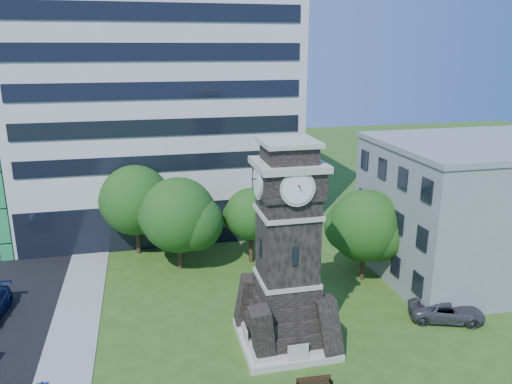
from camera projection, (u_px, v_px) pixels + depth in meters
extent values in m
plane|color=#2E5217|center=(243.00, 369.00, 27.35)|extent=(160.00, 160.00, 0.00)
cube|color=gray|center=(72.00, 340.00, 29.97)|extent=(3.00, 70.00, 0.06)
cube|color=beige|center=(285.00, 339.00, 29.82)|extent=(5.40, 5.40, 0.40)
cube|color=beige|center=(285.00, 334.00, 29.72)|extent=(4.80, 4.80, 0.30)
cube|color=black|center=(287.00, 229.00, 27.86)|extent=(3.00, 3.00, 6.40)
cube|color=beige|center=(287.00, 278.00, 28.70)|extent=(3.25, 3.25, 0.25)
cube|color=beige|center=(288.00, 212.00, 27.58)|extent=(3.25, 3.25, 0.25)
cube|color=black|center=(295.00, 256.00, 26.71)|extent=(0.35, 0.08, 1.10)
cube|color=black|center=(288.00, 181.00, 27.07)|extent=(3.30, 3.30, 1.60)
cube|color=beige|center=(289.00, 164.00, 26.82)|extent=(3.70, 3.70, 0.35)
cylinder|color=white|center=(298.00, 189.00, 25.42)|extent=(1.56, 0.06, 1.56)
cylinder|color=white|center=(257.00, 182.00, 26.69)|extent=(0.06, 1.56, 1.56)
cube|color=black|center=(289.00, 153.00, 26.65)|extent=(2.60, 2.60, 0.90)
cube|color=beige|center=(289.00, 142.00, 26.49)|extent=(3.00, 3.00, 0.25)
cube|color=silver|center=(156.00, 80.00, 47.11)|extent=(25.00, 15.00, 28.00)
cube|color=black|center=(166.00, 224.00, 43.73)|extent=(24.50, 0.80, 4.00)
cube|color=gray|center=(480.00, 211.00, 37.76)|extent=(15.00, 12.00, 10.00)
cube|color=gray|center=(489.00, 144.00, 36.30)|extent=(15.20, 12.20, 0.40)
imported|color=#47464B|center=(446.00, 310.00, 32.11)|extent=(5.16, 3.61, 1.31)
cube|color=#331C11|center=(313.00, 379.00, 25.34)|extent=(1.82, 0.04, 0.41)
cube|color=navy|center=(42.00, 384.00, 22.74)|extent=(0.56, 0.04, 0.14)
cylinder|color=#332114|center=(138.00, 238.00, 42.35)|extent=(0.37, 0.37, 2.76)
sphere|color=#2E5C1B|center=(135.00, 200.00, 41.41)|extent=(5.86, 5.86, 5.86)
sphere|color=#2E5C1B|center=(150.00, 207.00, 41.26)|extent=(4.39, 4.39, 4.39)
sphere|color=#2E5C1B|center=(123.00, 202.00, 41.95)|extent=(4.10, 4.10, 4.10)
cylinder|color=#332114|center=(180.00, 253.00, 39.43)|extent=(0.38, 0.38, 2.61)
sphere|color=#27681E|center=(178.00, 215.00, 38.54)|extent=(5.87, 5.87, 5.87)
sphere|color=#27681E|center=(195.00, 222.00, 38.38)|extent=(4.40, 4.40, 4.40)
sphere|color=#27681E|center=(165.00, 216.00, 39.08)|extent=(4.11, 4.11, 4.11)
cylinder|color=#332114|center=(251.00, 248.00, 40.66)|extent=(0.35, 0.35, 2.40)
sphere|color=#2E5519|center=(251.00, 214.00, 39.84)|extent=(4.19, 4.19, 4.19)
sphere|color=#2E5519|center=(262.00, 220.00, 39.76)|extent=(3.14, 3.14, 3.14)
sphere|color=#2E5519|center=(241.00, 216.00, 40.25)|extent=(2.93, 2.93, 2.93)
cylinder|color=#332114|center=(363.00, 264.00, 37.57)|extent=(0.32, 0.32, 2.51)
sphere|color=#245D1B|center=(365.00, 226.00, 36.71)|extent=(5.37, 5.37, 5.37)
sphere|color=#245D1B|center=(381.00, 233.00, 36.58)|extent=(4.03, 4.03, 4.03)
sphere|color=#245D1B|center=(349.00, 227.00, 37.21)|extent=(3.76, 3.76, 3.76)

